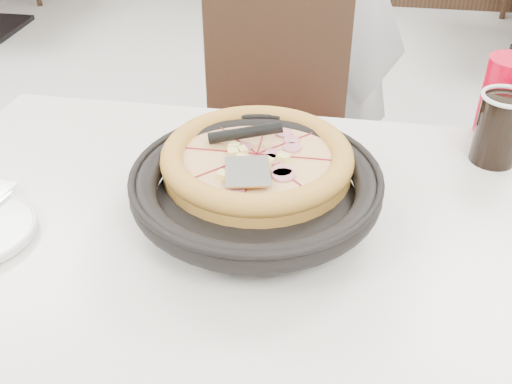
# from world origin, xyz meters

# --- Properties ---
(main_table) EXTENTS (1.22, 0.83, 0.75)m
(main_table) POSITION_xyz_m (0.37, -0.10, 0.38)
(main_table) COLOR silver
(main_table) RESTS_ON floor
(chair_far) EXTENTS (0.53, 0.53, 0.95)m
(chair_far) POSITION_xyz_m (0.37, 0.58, 0.47)
(chair_far) COLOR black
(chair_far) RESTS_ON floor
(trivet) EXTENTS (0.13, 0.13, 0.04)m
(trivet) POSITION_xyz_m (0.38, -0.04, 0.77)
(trivet) COLOR black
(trivet) RESTS_ON main_table
(pizza_pan) EXTENTS (0.34, 0.34, 0.01)m
(pizza_pan) POSITION_xyz_m (0.39, -0.07, 0.79)
(pizza_pan) COLOR black
(pizza_pan) RESTS_ON trivet
(pizza) EXTENTS (0.33, 0.33, 0.02)m
(pizza) POSITION_xyz_m (0.38, -0.00, 0.81)
(pizza) COLOR #B98431
(pizza) RESTS_ON pizza_pan
(pizza_server) EXTENTS (0.09, 0.10, 0.00)m
(pizza_server) POSITION_xyz_m (0.37, -0.08, 0.84)
(pizza_server) COLOR silver
(pizza_server) RESTS_ON pizza
(cola_glass) EXTENTS (0.09, 0.09, 0.13)m
(cola_glass) POSITION_xyz_m (0.80, 0.18, 0.81)
(cola_glass) COLOR black
(cola_glass) RESTS_ON main_table
(red_cup) EXTENTS (0.10, 0.10, 0.16)m
(red_cup) POSITION_xyz_m (0.83, 0.30, 0.83)
(red_cup) COLOR red
(red_cup) RESTS_ON main_table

